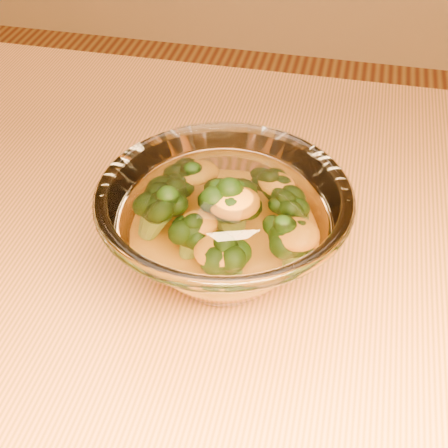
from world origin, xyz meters
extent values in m
cube|color=#C26B3A|center=(0.00, 0.00, 0.73)|extent=(1.20, 0.80, 0.04)
cylinder|color=brown|center=(-0.54, 0.34, 0.35)|extent=(0.06, 0.06, 0.71)
ellipsoid|color=white|center=(-0.09, -0.03, 0.76)|extent=(0.11, 0.11, 0.02)
torus|color=white|center=(-0.09, -0.03, 0.85)|extent=(0.24, 0.24, 0.01)
ellipsoid|color=orange|center=(-0.09, -0.03, 0.78)|extent=(0.13, 0.13, 0.04)
camera|label=1|loc=(0.01, -0.46, 1.20)|focal=50.00mm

